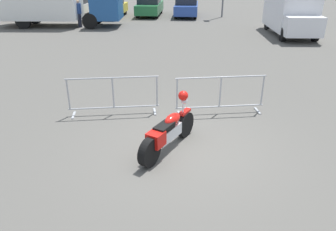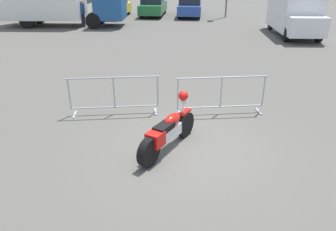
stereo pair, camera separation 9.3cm
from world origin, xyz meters
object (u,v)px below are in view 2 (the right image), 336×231
Objects in this scene: crowd_barrier_near at (114,95)px; box_truck at (57,0)px; motorcycle at (168,131)px; delivery_van at (295,13)px; parked_car_white at (80,6)px; pedestrian at (82,12)px; parked_car_red at (5,6)px; parked_car_yellow at (115,7)px; parked_car_tan at (42,6)px; crowd_barrier_far at (221,95)px; parked_car_green at (153,6)px; parked_car_blue at (190,7)px.

box_truck is (-5.58, 13.93, 1.08)m from crowd_barrier_near.
crowd_barrier_near is (-1.45, 1.92, 0.10)m from motorcycle.
parked_car_white is (-13.98, 7.70, -0.54)m from delivery_van.
crowd_barrier_near is 14.10m from pedestrian.
box_truck reaches higher than parked_car_red.
parked_car_yellow is (-3.89, 19.77, 0.24)m from motorcycle.
pedestrian is at bearing 51.73° from motorcycle.
delivery_van is (7.24, 12.81, 0.79)m from motorcycle.
parked_car_tan is at bearing 57.94° from motorcycle.
crowd_barrier_near is at bearing -142.61° from parked_car_red.
parked_car_yellow is (8.57, -0.42, -0.04)m from parked_car_red.
parked_car_white is (2.86, 0.34, -0.05)m from parked_car_tan.
crowd_barrier_near is at bearing -35.91° from delivery_van.
parked_car_yellow is at bearing -87.68° from parked_car_tan.
parked_car_red is (-13.91, 18.27, 0.18)m from crowd_barrier_far.
parked_car_red reaches higher than parked_car_yellow.
pedestrian reaches higher than parked_car_white.
parked_car_green reaches higher than parked_car_yellow.
box_truck is 4.76m from parked_car_white.
box_truck is 1.74× the size of parked_car_red.
parked_car_green is 2.60× the size of pedestrian.
pedestrian is at bearing 128.73° from parked_car_blue.
motorcycle is at bearing -142.00° from parked_car_red.
parked_car_blue is at bearing -140.44° from delivery_van.
parked_car_red is (-19.70, 7.38, -0.50)m from delivery_van.
parked_car_tan is at bearing -84.10° from parked_car_red.
parked_car_blue is at bearing -86.88° from parked_car_white.
parked_car_white reaches higher than crowd_barrier_far.
delivery_van is 1.21× the size of parked_car_yellow.
box_truck is at bearing -122.34° from parked_car_red.
parked_car_green reaches higher than parked_car_white.
parked_car_tan reaches higher than parked_car_yellow.
delivery_van reaches higher than parked_car_blue.
parked_car_white is at bearing -116.15° from delivery_van.
delivery_van is at bearing -136.79° from parked_car_blue.
parked_car_blue is (1.82, 20.03, 0.27)m from motorcycle.
parked_car_tan is (-16.84, 7.36, -0.50)m from delivery_van.
box_truck is at bearing 121.34° from crowd_barrier_far.
pedestrian reaches higher than crowd_barrier_near.
parked_car_tan is at bearing 103.05° from parked_car_white.
motorcycle is 0.41× the size of parked_car_tan.
parked_car_tan is 1.07× the size of parked_car_yellow.
parked_car_tan is at bearing 122.95° from box_truck.
parked_car_yellow is 2.93m from parked_car_green.
motorcycle is at bearing -63.89° from box_truck.
motorcycle is 22.34m from parked_car_tan.
pedestrian is (-6.85, 13.53, 0.36)m from crowd_barrier_far.
box_truck reaches higher than crowd_barrier_far.
parked_car_tan is 8.57m from parked_car_green.
crowd_barrier_far is 0.58× the size of parked_car_white.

